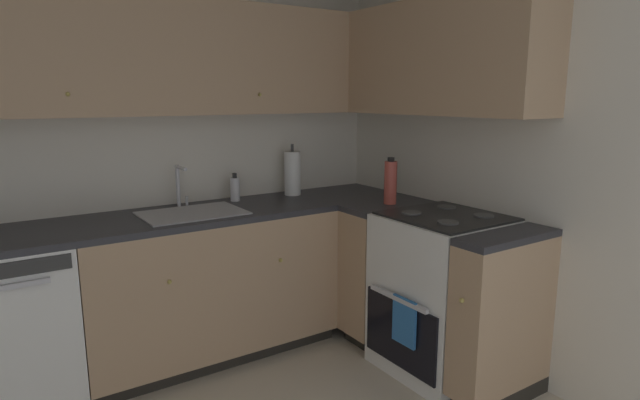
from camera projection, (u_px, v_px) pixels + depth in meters
name	position (u px, v px, depth m)	size (l,w,h in m)	color
wall_back	(111.00, 159.00, 3.04)	(3.65, 0.05, 2.40)	silver
wall_right	(561.00, 169.00, 2.64)	(0.05, 3.42, 2.40)	silver
dishwasher	(8.00, 328.00, 2.59)	(0.60, 0.63, 0.87)	white
lower_cabinets_back	(208.00, 286.00, 3.16)	(1.49, 0.62, 0.87)	tan
countertop_back	(205.00, 214.00, 3.07)	(2.69, 0.60, 0.04)	#2D2D33
lower_cabinets_right	(429.00, 291.00, 3.07)	(0.62, 1.11, 0.87)	tan
countertop_right	(432.00, 217.00, 2.98)	(0.60, 1.11, 0.03)	#2D2D33
oven_range	(443.00, 292.00, 3.00)	(0.68, 0.62, 1.05)	white
upper_cabinets_back	(162.00, 57.00, 2.93)	(2.37, 0.34, 0.64)	tan
upper_cabinets_right	(422.00, 59.00, 3.11)	(0.32, 1.66, 0.64)	tan
sink	(193.00, 220.00, 3.01)	(0.57, 0.40, 0.10)	#B7B7BC
faucet	(180.00, 183.00, 3.14)	(0.07, 0.16, 0.26)	silver
soap_bottle	(235.00, 189.00, 3.35)	(0.06, 0.06, 0.18)	silver
paper_towel_roll	(292.00, 173.00, 3.55)	(0.11, 0.11, 0.36)	white
oil_bottle	(390.00, 182.00, 3.25)	(0.08, 0.08, 0.29)	#BF4C3F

